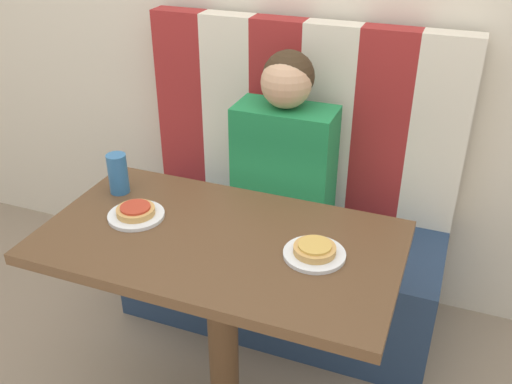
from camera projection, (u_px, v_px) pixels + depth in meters
The scene contains 9 objects.
booth_seat at pixel (281, 269), 2.43m from camera, with size 1.29×0.54×0.45m.
booth_backrest at pixel (302, 117), 2.31m from camera, with size 1.29×0.10×0.77m.
dining_table at pixel (220, 268), 1.73m from camera, with size 1.06×0.60×0.77m.
person at pixel (285, 146), 2.16m from camera, with size 0.38×0.21×0.71m.
plate_left at pixel (136, 215), 1.77m from camera, with size 0.18×0.18×0.01m.
plate_right at pixel (314, 254), 1.59m from camera, with size 0.18×0.18×0.01m.
pizza_left at pixel (136, 210), 1.76m from camera, with size 0.12×0.12×0.03m.
pizza_right at pixel (315, 249), 1.58m from camera, with size 0.12×0.12×0.03m.
drinking_cup at pixel (118, 174), 1.88m from camera, with size 0.07×0.07×0.14m.
Camera 1 is at (0.60, -1.27, 1.70)m, focal length 40.00 mm.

